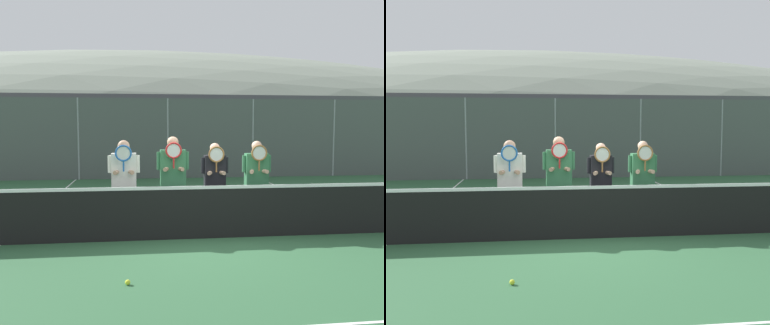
% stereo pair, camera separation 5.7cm
% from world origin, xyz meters
% --- Properties ---
extents(ground_plane, '(120.00, 120.00, 0.00)m').
position_xyz_m(ground_plane, '(0.00, 0.00, 0.00)').
color(ground_plane, '#2D5B38').
extents(hill_distant, '(121.87, 67.70, 23.70)m').
position_xyz_m(hill_distant, '(0.00, 56.85, 0.00)').
color(hill_distant, gray).
rests_on(hill_distant, ground_plane).
extents(clubhouse_building, '(22.43, 5.50, 3.64)m').
position_xyz_m(clubhouse_building, '(1.32, 16.96, 1.84)').
color(clubhouse_building, '#9EA3A8').
rests_on(clubhouse_building, ground_plane).
extents(fence_back, '(20.39, 0.06, 3.10)m').
position_xyz_m(fence_back, '(0.00, 9.10, 1.55)').
color(fence_back, gray).
rests_on(fence_back, ground_plane).
extents(tennis_net, '(9.45, 0.09, 1.06)m').
position_xyz_m(tennis_net, '(0.00, 0.00, 0.49)').
color(tennis_net, gray).
rests_on(tennis_net, ground_plane).
extents(court_line_left_sideline, '(0.05, 16.00, 0.01)m').
position_xyz_m(court_line_left_sideline, '(-3.51, 3.00, 0.00)').
color(court_line_left_sideline, white).
rests_on(court_line_left_sideline, ground_plane).
extents(court_line_right_sideline, '(0.05, 16.00, 0.01)m').
position_xyz_m(court_line_right_sideline, '(3.51, 3.00, 0.00)').
color(court_line_right_sideline, white).
rests_on(court_line_right_sideline, ground_plane).
extents(player_leftmost, '(0.60, 0.34, 1.76)m').
position_xyz_m(player_leftmost, '(-1.42, 0.65, 1.06)').
color(player_leftmost, '#232838').
rests_on(player_leftmost, ground_plane).
extents(player_center_left, '(0.62, 0.34, 1.82)m').
position_xyz_m(player_center_left, '(-0.49, 0.70, 1.09)').
color(player_center_left, black).
rests_on(player_center_left, ground_plane).
extents(player_center_right, '(0.54, 0.34, 1.69)m').
position_xyz_m(player_center_right, '(0.33, 0.71, 0.99)').
color(player_center_right, '#56565B').
rests_on(player_center_right, ground_plane).
extents(player_rightmost, '(0.58, 0.34, 1.73)m').
position_xyz_m(player_rightmost, '(1.14, 0.61, 1.02)').
color(player_rightmost, '#232838').
rests_on(player_rightmost, ground_plane).
extents(car_far_left, '(4.66, 1.90, 1.81)m').
position_xyz_m(car_far_left, '(-6.40, 12.50, 0.92)').
color(car_far_left, maroon).
rests_on(car_far_left, ground_plane).
extents(car_left_of_center, '(4.77, 1.99, 1.72)m').
position_xyz_m(car_left_of_center, '(-1.19, 12.49, 0.88)').
color(car_left_of_center, '#285638').
rests_on(car_left_of_center, ground_plane).
extents(car_center, '(4.25, 1.97, 1.72)m').
position_xyz_m(car_center, '(3.81, 12.20, 0.88)').
color(car_center, black).
rests_on(car_center, ground_plane).
extents(tennis_ball_on_court, '(0.07, 0.07, 0.07)m').
position_xyz_m(tennis_ball_on_court, '(-1.30, -2.12, 0.03)').
color(tennis_ball_on_court, '#CCDB33').
rests_on(tennis_ball_on_court, ground_plane).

